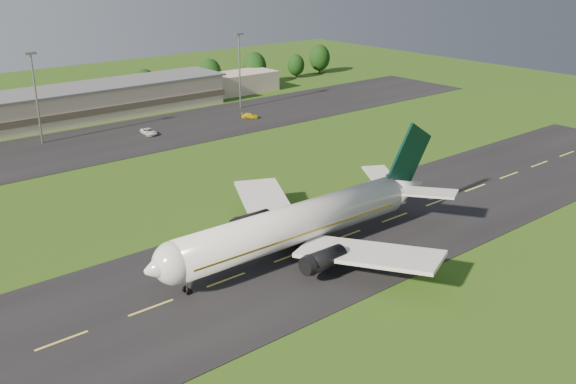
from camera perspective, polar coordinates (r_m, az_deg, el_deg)
ground at (r=85.14m, az=-5.50°, el=-7.84°), size 360.00×360.00×0.00m
taxiway at (r=85.12m, az=-5.51°, el=-7.81°), size 220.00×30.00×0.10m
apron at (r=146.40m, az=-21.74°, el=3.04°), size 260.00×30.00×0.10m
airliner at (r=90.01m, az=1.04°, el=-2.82°), size 51.26×42.18×15.57m
terminal at (r=169.70m, az=-22.56°, el=6.56°), size 145.00×16.00×8.40m
light_mast_centre at (r=152.42m, az=-21.58°, el=8.65°), size 2.40×1.20×20.35m
light_mast_east at (r=177.12m, az=-4.34°, el=11.47°), size 2.40×1.20×20.35m
tree_line at (r=190.85m, az=-13.47°, el=9.28°), size 195.25×9.79×10.46m
service_vehicle_c at (r=155.07m, az=-12.28°, el=5.26°), size 2.68×5.36×1.46m
service_vehicle_d at (r=167.48m, az=-3.39°, el=6.79°), size 4.68×4.28×1.31m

